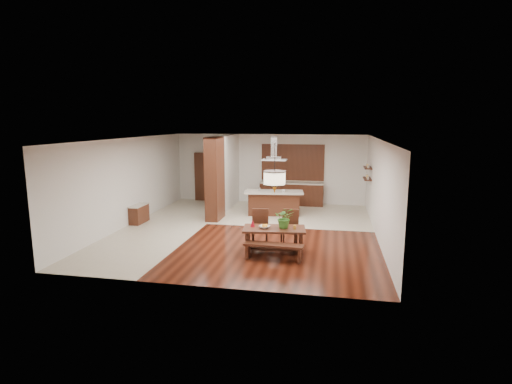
% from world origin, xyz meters
% --- Properties ---
extents(room_shell, '(9.00, 9.04, 2.92)m').
position_xyz_m(room_shell, '(0.00, 0.00, 2.06)').
color(room_shell, '#331209').
rests_on(room_shell, ground).
extents(tile_hallway, '(2.50, 9.00, 0.01)m').
position_xyz_m(tile_hallway, '(-2.75, 0.00, 0.01)').
color(tile_hallway, beige).
rests_on(tile_hallway, ground).
extents(tile_kitchen, '(5.50, 4.00, 0.01)m').
position_xyz_m(tile_kitchen, '(1.25, 2.50, 0.01)').
color(tile_kitchen, beige).
rests_on(tile_kitchen, ground).
extents(soffit_band, '(8.00, 9.00, 0.02)m').
position_xyz_m(soffit_band, '(0.00, 0.00, 2.88)').
color(soffit_band, '#3A1C0E').
rests_on(soffit_band, room_shell).
extents(partition_pier, '(0.45, 1.00, 2.90)m').
position_xyz_m(partition_pier, '(-1.40, 1.20, 1.45)').
color(partition_pier, '#32170E').
rests_on(partition_pier, ground).
extents(partition_stub, '(0.18, 2.40, 2.90)m').
position_xyz_m(partition_stub, '(-1.40, 3.30, 1.45)').
color(partition_stub, silver).
rests_on(partition_stub, ground).
extents(hallway_console, '(0.37, 0.88, 0.63)m').
position_xyz_m(hallway_console, '(-3.81, 0.20, 0.32)').
color(hallway_console, '#32170E').
rests_on(hallway_console, ground).
extents(hallway_doorway, '(1.10, 0.20, 2.10)m').
position_xyz_m(hallway_doorway, '(-2.70, 4.40, 1.05)').
color(hallway_doorway, '#32170E').
rests_on(hallway_doorway, ground).
extents(rear_counter, '(2.60, 0.62, 0.95)m').
position_xyz_m(rear_counter, '(1.00, 4.20, 0.48)').
color(rear_counter, '#32170E').
rests_on(rear_counter, ground).
extents(kitchen_window, '(2.60, 0.08, 1.50)m').
position_xyz_m(kitchen_window, '(1.00, 4.46, 1.75)').
color(kitchen_window, '#A57131').
rests_on(kitchen_window, room_shell).
extents(shelf_lower, '(0.26, 0.90, 0.04)m').
position_xyz_m(shelf_lower, '(3.87, 2.60, 1.40)').
color(shelf_lower, '#32170E').
rests_on(shelf_lower, room_shell).
extents(shelf_upper, '(0.26, 0.90, 0.04)m').
position_xyz_m(shelf_upper, '(3.87, 2.60, 1.80)').
color(shelf_upper, '#32170E').
rests_on(shelf_upper, room_shell).
extents(dining_table, '(1.71, 1.00, 0.67)m').
position_xyz_m(dining_table, '(1.18, -2.02, 0.50)').
color(dining_table, '#32170E').
rests_on(dining_table, ground).
extents(dining_bench, '(1.52, 0.41, 0.42)m').
position_xyz_m(dining_bench, '(1.25, -2.60, 0.21)').
color(dining_bench, '#32170E').
rests_on(dining_bench, ground).
extents(dining_chair_left, '(0.51, 0.51, 1.03)m').
position_xyz_m(dining_chair_left, '(0.71, -1.58, 0.52)').
color(dining_chair_left, '#32170E').
rests_on(dining_chair_left, ground).
extents(dining_chair_right, '(0.48, 0.48, 1.03)m').
position_xyz_m(dining_chair_right, '(1.52, -1.48, 0.52)').
color(dining_chair_right, '#32170E').
rests_on(dining_chair_right, ground).
extents(pendant_lantern, '(0.64, 0.64, 1.31)m').
position_xyz_m(pendant_lantern, '(1.18, -2.02, 2.25)').
color(pendant_lantern, beige).
rests_on(pendant_lantern, room_shell).
extents(foliage_plant, '(0.55, 0.50, 0.55)m').
position_xyz_m(foliage_plant, '(1.44, -1.97, 0.95)').
color(foliage_plant, '#367226').
rests_on(foliage_plant, dining_table).
extents(fruit_bowl, '(0.36, 0.36, 0.07)m').
position_xyz_m(fruit_bowl, '(0.93, -2.09, 0.71)').
color(fruit_bowl, beige).
rests_on(fruit_bowl, dining_table).
extents(napkin_cone, '(0.17, 0.17, 0.20)m').
position_xyz_m(napkin_cone, '(0.60, -2.01, 0.77)').
color(napkin_cone, '#A70B1A').
rests_on(napkin_cone, dining_table).
extents(gold_ornament, '(0.08, 0.08, 0.10)m').
position_xyz_m(gold_ornament, '(1.71, -2.03, 0.73)').
color(gold_ornament, gold).
rests_on(gold_ornament, dining_table).
extents(kitchen_island, '(2.25, 1.20, 0.89)m').
position_xyz_m(kitchen_island, '(0.54, 2.30, 0.46)').
color(kitchen_island, '#32170E').
rests_on(kitchen_island, ground).
extents(range_hood, '(0.90, 0.55, 0.87)m').
position_xyz_m(range_hood, '(0.54, 2.30, 2.46)').
color(range_hood, silver).
rests_on(range_hood, room_shell).
extents(island_cup, '(0.11, 0.11, 0.09)m').
position_xyz_m(island_cup, '(0.90, 2.20, 0.93)').
color(island_cup, silver).
rests_on(island_cup, kitchen_island).
extents(microwave, '(0.52, 0.39, 0.27)m').
position_xyz_m(microwave, '(0.17, 4.23, 1.08)').
color(microwave, silver).
rests_on(microwave, rear_counter).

